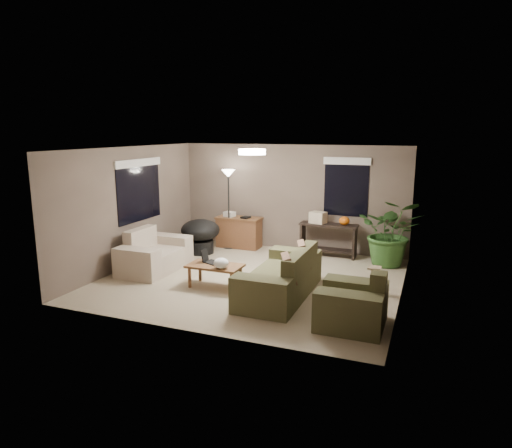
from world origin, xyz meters
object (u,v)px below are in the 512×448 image
at_px(console_table, 328,237).
at_px(cat_scratching_post, 374,283).
at_px(loveseat, 154,256).
at_px(desk, 239,232).
at_px(floor_lamp, 228,183).
at_px(armchair, 353,306).
at_px(main_sofa, 282,279).
at_px(houseplant, 391,240).
at_px(papasan_chair, 200,234).
at_px(coffee_table, 215,268).

xyz_separation_m(console_table, cat_scratching_post, (1.30, -2.16, -0.22)).
distance_m(loveseat, desk, 2.50).
bearing_deg(floor_lamp, armchair, -43.80).
relative_size(main_sofa, cat_scratching_post, 4.40).
relative_size(loveseat, houseplant, 1.11).
distance_m(desk, papasan_chair, 1.03).
bearing_deg(houseplant, main_sofa, -121.34).
relative_size(armchair, console_table, 0.77).
height_order(loveseat, papasan_chair, loveseat).
bearing_deg(coffee_table, main_sofa, 0.61).
height_order(loveseat, console_table, loveseat).
bearing_deg(cat_scratching_post, console_table, 120.99).
distance_m(console_table, houseplant, 1.42).
xyz_separation_m(loveseat, desk, (0.91, 2.33, 0.08)).
bearing_deg(armchair, console_table, 108.07).
bearing_deg(floor_lamp, houseplant, -1.27).
bearing_deg(papasan_chair, floor_lamp, 57.61).
distance_m(armchair, console_table, 3.79).
relative_size(desk, floor_lamp, 0.58).
relative_size(armchair, coffee_table, 1.00).
bearing_deg(desk, main_sofa, -54.00).
relative_size(main_sofa, console_table, 1.69).
height_order(loveseat, houseplant, houseplant).
bearing_deg(armchair, floor_lamp, 136.20).
relative_size(floor_lamp, cat_scratching_post, 3.82).
relative_size(armchair, houseplant, 0.69).
height_order(armchair, console_table, armchair).
xyz_separation_m(coffee_table, cat_scratching_post, (2.76, 0.67, -0.14)).
bearing_deg(papasan_chair, houseplant, 7.85).
height_order(coffee_table, houseplant, houseplant).
bearing_deg(console_table, houseplant, -9.95).
relative_size(armchair, floor_lamp, 0.52).
xyz_separation_m(papasan_chair, cat_scratching_post, (4.13, -1.33, -0.25)).
bearing_deg(console_table, papasan_chair, -163.75).
relative_size(coffee_table, cat_scratching_post, 2.00).
height_order(console_table, cat_scratching_post, console_table).
bearing_deg(desk, papasan_chair, -127.48).
bearing_deg(loveseat, coffee_table, -16.53).
bearing_deg(main_sofa, loveseat, 170.79).
bearing_deg(papasan_chair, coffee_table, -55.58).
distance_m(coffee_table, cat_scratching_post, 2.84).
distance_m(console_table, cat_scratching_post, 2.53).
relative_size(loveseat, desk, 1.45).
height_order(main_sofa, coffee_table, main_sofa).
distance_m(loveseat, cat_scratching_post, 4.42).
bearing_deg(papasan_chair, main_sofa, -36.75).
distance_m(armchair, coffee_table, 2.75).
relative_size(coffee_table, console_table, 0.77).
bearing_deg(houseplant, desk, 176.30).
bearing_deg(floor_lamp, console_table, 3.78).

